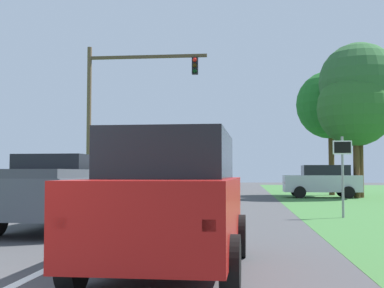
{
  "coord_description": "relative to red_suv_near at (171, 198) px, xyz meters",
  "views": [
    {
      "loc": [
        2.93,
        -4.43,
        1.43
      ],
      "look_at": [
        0.59,
        18.1,
        2.7
      ],
      "focal_mm": 48.31,
      "sensor_mm": 36.0,
      "label": 1
    }
  ],
  "objects": [
    {
      "name": "ground_plane",
      "position": [
        -1.84,
        9.43,
        -1.05
      ],
      "size": [
        120.0,
        120.0,
        0.0
      ],
      "primitive_type": "plane",
      "color": "#424244"
    },
    {
      "name": "red_suv_near",
      "position": [
        0.0,
        0.0,
        0.0
      ],
      "size": [
        2.19,
        4.59,
        2.03
      ],
      "color": "#9E1411",
      "rests_on": "ground_plane"
    },
    {
      "name": "pickup_truck_lead",
      "position": [
        -3.52,
        5.16,
        -0.07
      ],
      "size": [
        2.37,
        5.28,
        1.88
      ],
      "color": "#4C515B",
      "rests_on": "ground_plane"
    },
    {
      "name": "traffic_light",
      "position": [
        -5.75,
        19.48,
        4.29
      ],
      "size": [
        6.52,
        0.4,
        8.26
      ],
      "color": "brown",
      "rests_on": "ground_plane"
    },
    {
      "name": "keep_moving_sign",
      "position": [
        4.18,
        9.38,
        0.6
      ],
      "size": [
        0.6,
        0.09,
        2.59
      ],
      "color": "gray",
      "rests_on": "ground_plane"
    },
    {
      "name": "oak_tree_right",
      "position": [
        7.39,
        22.73,
        4.08
      ],
      "size": [
        4.38,
        4.38,
        7.34
      ],
      "color": "#4C351E",
      "rests_on": "ground_plane"
    },
    {
      "name": "crossing_suv_far",
      "position": [
        5.5,
        22.91,
        -0.08
      ],
      "size": [
        4.32,
        2.04,
        1.87
      ],
      "color": "silver",
      "rests_on": "ground_plane"
    },
    {
      "name": "extra_tree_1",
      "position": [
        6.6,
        26.46,
        4.77
      ],
      "size": [
        4.43,
        4.43,
        8.06
      ],
      "color": "#4C351E",
      "rests_on": "ground_plane"
    },
    {
      "name": "extra_tree_2",
      "position": [
        7.7,
        23.17,
        5.63
      ],
      "size": [
        4.61,
        4.61,
        9.02
      ],
      "color": "#4C351E",
      "rests_on": "ground_plane"
    }
  ]
}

